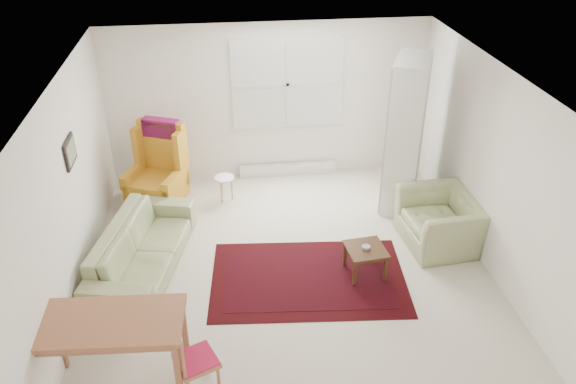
{
  "coord_description": "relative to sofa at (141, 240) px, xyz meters",
  "views": [
    {
      "loc": [
        -0.74,
        -5.5,
        4.49
      ],
      "look_at": [
        0.0,
        0.3,
        1.05
      ],
      "focal_mm": 35.0,
      "sensor_mm": 36.0,
      "label": 1
    }
  ],
  "objects": [
    {
      "name": "room",
      "position": [
        1.85,
        -0.2,
        0.83
      ],
      "size": [
        5.04,
        5.54,
        2.51
      ],
      "color": "beige",
      "rests_on": "ground"
    },
    {
      "name": "rug",
      "position": [
        2.04,
        -0.49,
        -0.42
      ],
      "size": [
        2.53,
        1.75,
        0.02
      ],
      "primitive_type": null,
      "rotation": [
        0.0,
        0.0,
        -0.09
      ],
      "color": "black",
      "rests_on": "ground"
    },
    {
      "name": "sofa",
      "position": [
        0.0,
        0.0,
        0.0
      ],
      "size": [
        1.3,
        2.26,
        0.86
      ],
      "primitive_type": "imported",
      "rotation": [
        0.0,
        0.0,
        1.34
      ],
      "color": "#959E69",
      "rests_on": "ground"
    },
    {
      "name": "armchair",
      "position": [
        3.93,
        0.05,
        -0.01
      ],
      "size": [
        1.03,
        1.15,
        0.84
      ],
      "primitive_type": "imported",
      "rotation": [
        0.0,
        0.0,
        -1.48
      ],
      "color": "#959E69",
      "rests_on": "ground"
    },
    {
      "name": "wingback_chair",
      "position": [
        0.08,
        1.47,
        0.22
      ],
      "size": [
        1.0,
        1.02,
        1.3
      ],
      "primitive_type": null,
      "rotation": [
        0.0,
        0.0,
        -0.41
      ],
      "color": "orange",
      "rests_on": "ground"
    },
    {
      "name": "coffee_table",
      "position": [
        2.76,
        -0.47,
        -0.24
      ],
      "size": [
        0.51,
        0.51,
        0.38
      ],
      "primitive_type": null,
      "rotation": [
        0.0,
        0.0,
        0.1
      ],
      "color": "#432714",
      "rests_on": "ground"
    },
    {
      "name": "stool",
      "position": [
        1.08,
        1.56,
        -0.23
      ],
      "size": [
        0.32,
        0.32,
        0.4
      ],
      "primitive_type": null,
      "rotation": [
        0.0,
        0.0,
        -0.07
      ],
      "color": "white",
      "rests_on": "ground"
    },
    {
      "name": "cabinet",
      "position": [
        3.69,
        1.13,
        0.7
      ],
      "size": [
        0.8,
        1.02,
        2.25
      ],
      "primitive_type": null,
      "rotation": [
        0.0,
        0.0,
        -0.41
      ],
      "color": "white",
      "rests_on": "ground"
    },
    {
      "name": "desk",
      "position": [
        -0.06,
        -1.9,
        0.0
      ],
      "size": [
        1.41,
        0.77,
        0.87
      ],
      "primitive_type": null,
      "rotation": [
        0.0,
        0.0,
        -0.07
      ],
      "color": "#A66643",
      "rests_on": "ground"
    },
    {
      "name": "desk_chair",
      "position": [
        0.71,
        -2.05,
        -0.0
      ],
      "size": [
        0.49,
        0.49,
        0.85
      ],
      "primitive_type": null,
      "rotation": [
        0.0,
        0.0,
        1.97
      ],
      "color": "#A66643",
      "rests_on": "ground"
    }
  ]
}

